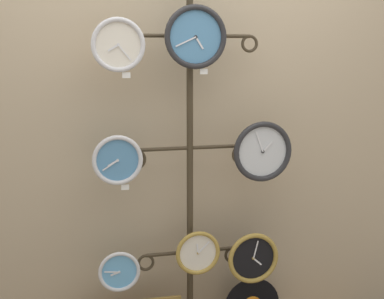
% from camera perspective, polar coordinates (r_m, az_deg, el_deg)
% --- Properties ---
extents(shop_wall, '(4.40, 0.04, 2.80)m').
position_cam_1_polar(shop_wall, '(2.98, -0.93, 5.31)').
color(shop_wall, tan).
rests_on(shop_wall, ground_plane).
extents(display_stand, '(0.75, 0.41, 2.04)m').
position_cam_1_polar(display_stand, '(3.00, -0.22, -9.69)').
color(display_stand, '#382D1E').
rests_on(display_stand, ground_plane).
extents(clock_top_left, '(0.26, 0.04, 0.26)m').
position_cam_1_polar(clock_top_left, '(2.65, -7.89, 11.01)').
color(clock_top_left, silver).
extents(clock_top_center, '(0.32, 0.04, 0.32)m').
position_cam_1_polar(clock_top_center, '(2.74, 0.38, 11.91)').
color(clock_top_center, '#4C84B2').
extents(clock_middle_left, '(0.26, 0.04, 0.26)m').
position_cam_1_polar(clock_middle_left, '(2.72, -7.95, -1.12)').
color(clock_middle_left, '#4C84B2').
extents(clock_middle_right, '(0.33, 0.04, 0.33)m').
position_cam_1_polar(clock_middle_right, '(2.88, 7.52, -0.21)').
color(clock_middle_right, silver).
extents(clock_bottom_left, '(0.22, 0.04, 0.22)m').
position_cam_1_polar(clock_bottom_left, '(2.88, -7.77, -12.76)').
color(clock_bottom_left, '#60A8DB').
extents(clock_bottom_center, '(0.24, 0.04, 0.24)m').
position_cam_1_polar(clock_bottom_center, '(2.93, 0.62, -10.95)').
color(clock_bottom_center, silver).
extents(clock_bottom_right, '(0.29, 0.04, 0.29)m').
position_cam_1_polar(clock_bottom_right, '(3.02, 6.52, -11.42)').
color(clock_bottom_right, black).
extents(price_tag_upper, '(0.04, 0.00, 0.03)m').
position_cam_1_polar(price_tag_upper, '(2.65, -7.02, 7.87)').
color(price_tag_upper, white).
extents(price_tag_mid, '(0.04, 0.00, 0.03)m').
position_cam_1_polar(price_tag_mid, '(2.75, 1.27, 8.32)').
color(price_tag_mid, white).
extents(price_tag_lower, '(0.04, 0.00, 0.03)m').
position_cam_1_polar(price_tag_lower, '(2.75, -7.15, -4.01)').
color(price_tag_lower, white).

